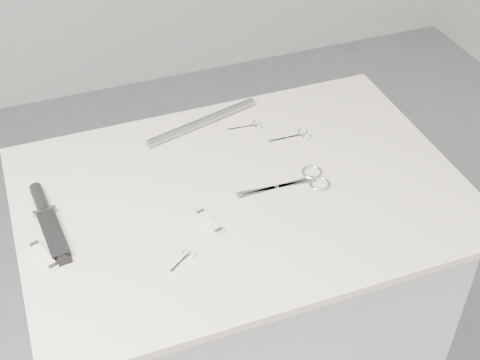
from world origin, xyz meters
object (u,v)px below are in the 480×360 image
object	(u,v)px
tiny_scissors	(184,258)
sheathed_knife	(47,218)
pocket_knife_a	(44,256)
metal_rail	(202,122)
large_shears	(302,181)
plinth	(242,320)
embroidery_scissors_b	(250,126)
pocket_knife_b	(209,222)
embroidery_scissors_a	(296,136)

from	to	relation	value
tiny_scissors	sheathed_knife	bearing A→B (deg)	104.45
pocket_knife_a	metal_rail	distance (m)	0.55
large_shears	metal_rail	xyz separation A→B (m)	(-0.15, 0.29, 0.01)
plinth	pocket_knife_a	bearing A→B (deg)	-173.15
large_shears	embroidery_scissors_b	world-z (taller)	large_shears
plinth	pocket_knife_b	world-z (taller)	pocket_knife_b
pocket_knife_b	tiny_scissors	bearing A→B (deg)	119.28
embroidery_scissors_a	embroidery_scissors_b	distance (m)	0.12
embroidery_scissors_b	sheathed_knife	world-z (taller)	sheathed_knife
metal_rail	tiny_scissors	bearing A→B (deg)	-112.38
large_shears	pocket_knife_a	size ratio (longest dim) A/B	2.37
tiny_scissors	sheathed_knife	xyz separation A→B (m)	(-0.24, 0.21, 0.01)
tiny_scissors	metal_rail	bearing A→B (deg)	32.75
plinth	embroidery_scissors_b	world-z (taller)	embroidery_scissors_b
embroidery_scissors_a	pocket_knife_a	xyz separation A→B (m)	(-0.65, -0.20, 0.00)
plinth	metal_rail	distance (m)	0.55
large_shears	sheathed_knife	bearing A→B (deg)	174.53
pocket_knife_b	embroidery_scissors_b	bearing A→B (deg)	-50.03
pocket_knife_a	tiny_scissors	bearing A→B (deg)	-130.67
large_shears	sheathed_knife	distance (m)	0.57
plinth	pocket_knife_b	bearing A→B (deg)	-143.36
plinth	metal_rail	bearing A→B (deg)	91.48
pocket_knife_b	large_shears	bearing A→B (deg)	-92.15
pocket_knife_a	embroidery_scissors_b	bearing A→B (deg)	-83.08
embroidery_scissors_a	tiny_scissors	size ratio (longest dim) A/B	1.70
pocket_knife_a	sheathed_knife	bearing A→B (deg)	-31.09
embroidery_scissors_a	tiny_scissors	distance (m)	0.49
embroidery_scissors_a	pocket_knife_a	size ratio (longest dim) A/B	1.19
embroidery_scissors_a	metal_rail	world-z (taller)	metal_rail
large_shears	embroidery_scissors_b	distance (m)	0.25
sheathed_knife	large_shears	bearing A→B (deg)	-102.98
embroidery_scissors_b	tiny_scissors	xyz separation A→B (m)	(-0.29, -0.38, -0.00)
plinth	tiny_scissors	xyz separation A→B (m)	(-0.18, -0.16, 0.47)
embroidery_scissors_b	tiny_scissors	size ratio (longest dim) A/B	1.43
tiny_scissors	pocket_knife_a	world-z (taller)	pocket_knife_a
embroidery_scissors_b	pocket_knife_a	size ratio (longest dim) A/B	1.01
plinth	embroidery_scissors_a	distance (m)	0.53
sheathed_knife	embroidery_scissors_b	bearing A→B (deg)	-77.69
embroidery_scissors_b	sheathed_knife	xyz separation A→B (m)	(-0.53, -0.17, 0.01)
plinth	pocket_knife_a	size ratio (longest dim) A/B	9.87
plinth	large_shears	size ratio (longest dim) A/B	4.17
embroidery_scissors_b	tiny_scissors	bearing A→B (deg)	-122.84
plinth	pocket_knife_a	xyz separation A→B (m)	(-0.45, -0.05, 0.48)
plinth	sheathed_knife	distance (m)	0.64
pocket_knife_a	large_shears	bearing A→B (deg)	-106.52
plinth	embroidery_scissors_b	bearing A→B (deg)	64.78
tiny_scissors	pocket_knife_a	distance (m)	0.28
metal_rail	large_shears	bearing A→B (deg)	-63.47
plinth	pocket_knife_b	size ratio (longest dim) A/B	11.12
plinth	large_shears	distance (m)	0.49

